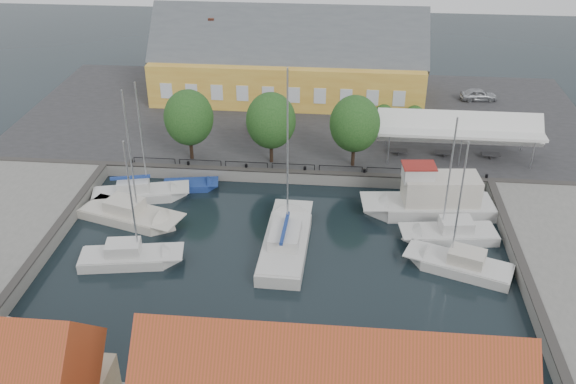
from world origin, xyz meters
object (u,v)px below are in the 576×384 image
Objects in this scene: east_boat_b at (461,267)px; west_boat_c at (129,259)px; west_boat_a at (139,195)px; car_red at (264,128)px; west_boat_b at (130,216)px; trawler at (433,202)px; tent_canopy at (459,129)px; warehouse at (283,64)px; launch_nw at (190,187)px; launch_sw at (36,341)px; center_sailboat at (286,245)px; east_boat_a at (451,236)px; car_silver at (479,95)px.

west_boat_c is (-22.69, -1.21, 0.00)m from east_boat_b.
west_boat_a is at bearing 102.72° from west_boat_c.
car_red is 0.38× the size of west_boat_b.
car_red is at bearing 142.73° from trawler.
tent_canopy is 1.33× the size of trawler.
warehouse is 2.84× the size of east_boat_b.
tent_canopy reaches higher than launch_nw.
warehouse reaches higher than east_boat_b.
launch_sw is at bearing -145.45° from trawler.
west_boat_c is (1.97, -8.72, -0.01)m from west_boat_a.
center_sailboat is 1.34× the size of east_boat_a.
east_boat_b is at bearing 3.05° from west_boat_c.
west_boat_c is (1.69, -5.49, 0.00)m from west_boat_b.
car_silver is (4.18, 13.93, -2.04)m from tent_canopy.
west_boat_b is at bearing -85.10° from west_boat_a.
center_sailboat is at bearing -168.52° from east_boat_a.
car_red is 0.44× the size of west_boat_c.
west_boat_b is at bearing 125.12° from car_silver.
west_boat_a reaches higher than east_boat_b.
tent_canopy reaches higher than launch_sw.
car_red is 0.43× the size of east_boat_b.
center_sailboat reaches higher than west_boat_b.
trawler reaches higher than tent_canopy.
east_boat_b is (0.19, -3.85, -0.00)m from east_boat_a.
center_sailboat is 1.31× the size of west_boat_a.
east_boat_a is at bearing -8.52° from west_boat_a.
launch_sw is (-13.64, -10.89, -0.27)m from center_sailboat.
east_boat_b is at bearing 20.19° from launch_sw.
tent_canopy is (16.60, -13.86, -0.74)m from warehouse.
east_boat_a is 24.20m from west_boat_b.
east_boat_b is at bearing -95.77° from tent_canopy.
west_boat_b is at bearing 167.00° from center_sailboat.
west_boat_c reaches higher than launch_sw.
tent_canopy is 1.02× the size of center_sailboat.
east_boat_a is 3.85m from east_boat_b.
center_sailboat is at bearing -105.28° from car_red.
warehouse is 2.04× the size of tent_canopy.
trawler is at bearing -0.24° from west_boat_a.
center_sailboat reaches higher than west_boat_a.
west_boat_b reaches higher than tent_canopy.
east_boat_a is 1.04× the size of west_boat_c.
warehouse is 27.10m from west_boat_b.
east_boat_b is at bearing -9.96° from west_boat_b.
center_sailboat is at bearing -134.07° from tent_canopy.
tent_canopy is at bearing 71.14° from trawler.
launch_sw reaches higher than launch_nw.
west_boat_c is 8.78m from launch_sw.
warehouse is 7.53× the size of car_silver.
trawler is (14.58, -11.09, -0.69)m from car_red.
trawler is 1.01× the size of west_boat_a.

